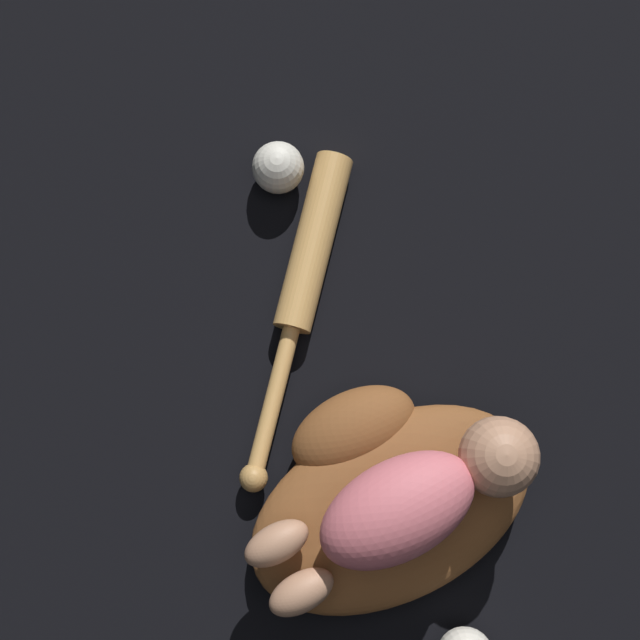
% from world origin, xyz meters
% --- Properties ---
extents(ground_plane, '(6.00, 6.00, 0.00)m').
position_xyz_m(ground_plane, '(0.00, 0.00, 0.00)').
color(ground_plane, black).
extents(baseball_glove, '(0.41, 0.34, 0.08)m').
position_xyz_m(baseball_glove, '(0.06, 0.06, 0.04)').
color(baseball_glove, brown).
rests_on(baseball_glove, ground).
extents(baby_figure, '(0.35, 0.20, 0.10)m').
position_xyz_m(baby_figure, '(0.07, 0.04, 0.13)').
color(baby_figure, '#D16670').
rests_on(baby_figure, baseball_glove).
extents(baseball_bat, '(0.40, 0.24, 0.05)m').
position_xyz_m(baseball_bat, '(0.20, 0.32, 0.02)').
color(baseball_bat, tan).
rests_on(baseball_bat, ground).
extents(baseball, '(0.07, 0.07, 0.07)m').
position_xyz_m(baseball, '(0.28, 0.44, 0.03)').
color(baseball, silver).
rests_on(baseball, ground).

